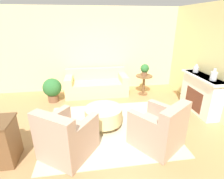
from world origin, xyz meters
TOP-DOWN VIEW (x-y plane):
  - ground_plane at (0.00, 0.00)m, footprint 16.00×16.00m
  - wall_back at (0.00, 2.69)m, footprint 9.26×0.12m
  - rug at (0.00, 0.00)m, footprint 2.87×2.43m
  - couch at (-0.14, 2.13)m, footprint 2.05×0.89m
  - armchair_left at (-0.89, -0.75)m, footprint 1.17×1.18m
  - armchair_right at (0.89, -0.75)m, footprint 1.17×1.18m
  - ottoman_table at (-0.12, 0.12)m, footprint 0.88×0.88m
  - side_table at (1.42, 1.84)m, footprint 0.54×0.54m
  - fireplace at (2.56, 0.47)m, footprint 0.44×1.39m
  - vase_mantel_near at (2.54, 0.83)m, footprint 0.14×0.14m
  - vase_mantel_far at (2.54, 0.12)m, footprint 0.15×0.15m
  - potted_plant_on_side_table at (1.42, 1.84)m, footprint 0.28×0.28m
  - potted_plant_floor at (-1.52, 1.71)m, footprint 0.56×0.56m

SIDE VIEW (x-z plane):
  - ground_plane at x=0.00m, z-range 0.00..0.00m
  - rug at x=0.00m, z-range 0.00..0.01m
  - ottoman_table at x=-0.12m, z-range 0.07..0.53m
  - couch at x=-0.14m, z-range -0.10..0.73m
  - armchair_left at x=-0.89m, z-range -0.11..0.85m
  - armchair_right at x=0.89m, z-range -0.11..0.85m
  - potted_plant_floor at x=-1.52m, z-range 0.05..0.79m
  - side_table at x=1.42m, z-range 0.12..0.78m
  - fireplace at x=2.56m, z-range 0.03..1.04m
  - potted_plant_on_side_table at x=1.42m, z-range 0.69..1.07m
  - vase_mantel_near at x=2.54m, z-range 0.99..1.22m
  - vase_mantel_far at x=2.54m, z-range 0.99..1.28m
  - wall_back at x=0.00m, z-range 0.00..2.80m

